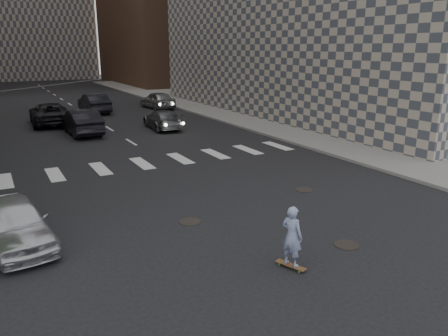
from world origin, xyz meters
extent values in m
plane|color=black|center=(0.00, 0.00, 0.00)|extent=(160.00, 160.00, 0.00)
cube|color=gray|center=(14.50, 20.00, 0.07)|extent=(13.00, 80.00, 0.15)
cube|color=black|center=(11.20, 14.00, 2.00)|extent=(0.30, 18.00, 4.00)
cylinder|color=black|center=(1.20, -2.50, 0.01)|extent=(0.70, 0.70, 0.02)
cylinder|color=black|center=(-2.00, 1.20, 0.01)|extent=(0.70, 0.70, 0.02)
cylinder|color=black|center=(3.30, 2.00, 0.01)|extent=(0.70, 0.70, 0.02)
cube|color=brown|center=(-1.00, -2.80, 0.08)|extent=(0.49, 0.86, 0.02)
cylinder|color=green|center=(-0.97, -3.11, 0.03)|extent=(0.05, 0.06, 0.06)
cylinder|color=green|center=(-0.83, -3.05, 0.03)|extent=(0.05, 0.06, 0.06)
cylinder|color=green|center=(-1.18, -2.55, 0.03)|extent=(0.05, 0.06, 0.06)
cylinder|color=green|center=(-1.04, -2.50, 0.03)|extent=(0.05, 0.06, 0.06)
imported|color=#949CD8|center=(-1.00, -2.80, 0.88)|extent=(0.56, 0.67, 1.58)
cube|color=black|center=(-0.86, -2.70, 1.07)|extent=(0.18, 0.28, 0.30)
imported|color=silver|center=(-7.00, 2.00, 0.68)|extent=(2.09, 4.14, 1.35)
imported|color=black|center=(-2.00, 17.88, 0.81)|extent=(1.81, 4.96, 1.62)
imported|color=slate|center=(3.21, 17.24, 0.64)|extent=(2.08, 4.52, 1.28)
imported|color=black|center=(-3.27, 22.75, 0.78)|extent=(2.87, 5.75, 1.56)
imported|color=#A1A3A8|center=(6.50, 27.03, 0.77)|extent=(2.22, 4.69, 1.55)
imported|color=black|center=(0.85, 27.08, 0.81)|extent=(1.88, 4.98, 1.62)
camera|label=1|loc=(-7.32, -10.79, 5.45)|focal=35.00mm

